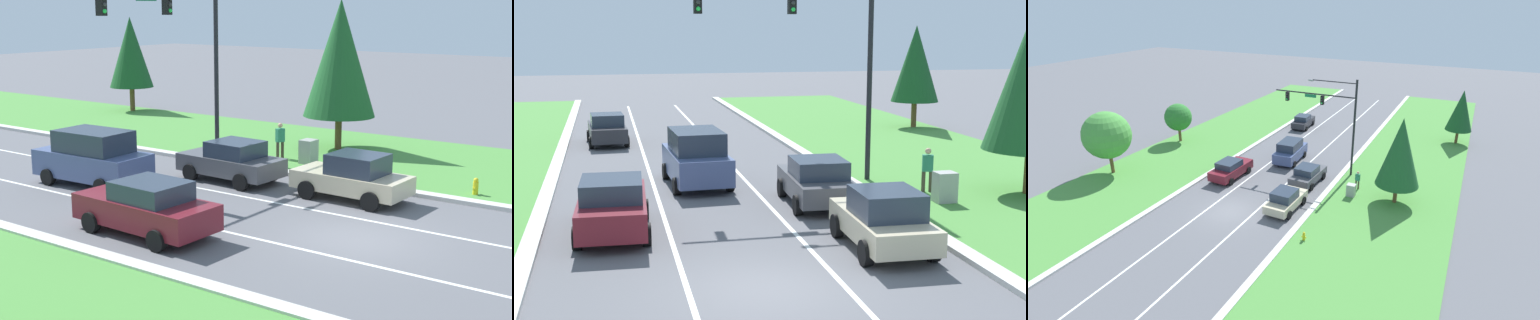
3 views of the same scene
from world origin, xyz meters
The scene contains 13 objects.
ground_plane centered at (0.00, 0.00, 0.00)m, with size 160.00×160.00×0.00m, color #5B5B60.
curb_strip_right centered at (5.65, 0.00, 0.07)m, with size 0.50×90.00×0.15m.
lane_stripe_inner_left centered at (-1.80, 0.00, 0.00)m, with size 0.14×81.00×0.01m.
lane_stripe_inner_right centered at (1.80, 0.00, 0.00)m, with size 0.14×81.00×0.01m.
traffic_signal_mast centered at (4.34, 10.57, 5.89)m, with size 7.82×0.41×8.94m.
champagne_sedan centered at (3.73, 2.19, 0.84)m, with size 2.15×4.20×1.70m.
burgundy_sedan centered at (-3.39, 5.37, 0.85)m, with size 2.24×4.65×1.69m.
slate_blue_suv centered at (-0.18, 11.37, 1.08)m, with size 2.38×4.70×2.15m.
graphite_sedan centered at (3.41, 7.39, 0.82)m, with size 2.26×4.28×1.63m.
charcoal_sedan centered at (-3.44, 22.18, 0.80)m, with size 2.16×4.28×1.61m.
utility_cabinet centered at (7.69, 6.50, 0.56)m, with size 0.70×0.60×1.11m.
pedestrian centered at (7.77, 8.04, 0.94)m, with size 0.43×0.34×1.69m.
conifer_far_right_tree centered at (14.53, 24.22, 3.85)m, with size 2.81×2.81×6.11m.
Camera 2 is at (-3.45, -15.23, 5.92)m, focal length 50.00 mm.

